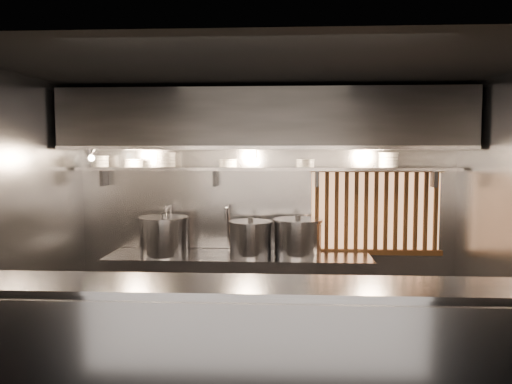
# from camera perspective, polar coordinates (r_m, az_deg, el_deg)

# --- Properties ---
(floor) EXTENTS (4.50, 4.50, 0.00)m
(floor) POSITION_cam_1_polar(r_m,az_deg,el_deg) (4.94, 0.46, -20.27)
(floor) COLOR black
(floor) RESTS_ON ground
(ceiling) EXTENTS (4.50, 4.50, 0.00)m
(ceiling) POSITION_cam_1_polar(r_m,az_deg,el_deg) (4.54, 0.48, 13.79)
(ceiling) COLOR black
(ceiling) RESTS_ON wall_back
(wall_back) EXTENTS (4.50, 0.00, 4.50)m
(wall_back) POSITION_cam_1_polar(r_m,az_deg,el_deg) (6.02, 1.14, -1.86)
(wall_back) COLOR gray
(wall_back) RESTS_ON floor
(wall_left) EXTENTS (0.00, 3.00, 3.00)m
(wall_left) POSITION_cam_1_polar(r_m,az_deg,el_deg) (5.15, -25.45, -3.38)
(wall_left) COLOR gray
(wall_left) RESTS_ON floor
(serving_counter) EXTENTS (4.50, 0.56, 1.13)m
(serving_counter) POSITION_cam_1_polar(r_m,az_deg,el_deg) (3.83, -0.25, -18.59)
(serving_counter) COLOR #9F9FA5
(serving_counter) RESTS_ON floor
(cooking_bench) EXTENTS (3.00, 0.70, 0.90)m
(cooking_bench) POSITION_cam_1_polar(r_m,az_deg,el_deg) (5.86, -2.00, -11.52)
(cooking_bench) COLOR #9F9FA5
(cooking_bench) RESTS_ON floor
(bowl_shelf) EXTENTS (4.40, 0.34, 0.04)m
(bowl_shelf) POSITION_cam_1_polar(r_m,az_deg,el_deg) (5.80, 1.09, 2.66)
(bowl_shelf) COLOR #9F9FA5
(bowl_shelf) RESTS_ON wall_back
(exhaust_hood) EXTENTS (4.40, 0.81, 0.65)m
(exhaust_hood) POSITION_cam_1_polar(r_m,az_deg,el_deg) (5.59, 1.01, 8.17)
(exhaust_hood) COLOR #2D2D30
(exhaust_hood) RESTS_ON ceiling
(wood_screen) EXTENTS (1.56, 0.09, 1.04)m
(wood_screen) POSITION_cam_1_polar(r_m,az_deg,el_deg) (6.07, 13.50, -2.12)
(wood_screen) COLOR #F5A96E
(wood_screen) RESTS_ON wall_back
(faucet_left) EXTENTS (0.04, 0.30, 0.50)m
(faucet_left) POSITION_cam_1_polar(r_m,az_deg,el_deg) (6.05, -9.88, -2.78)
(faucet_left) COLOR silver
(faucet_left) RESTS_ON wall_back
(faucet_right) EXTENTS (0.04, 0.30, 0.50)m
(faucet_right) POSITION_cam_1_polar(r_m,az_deg,el_deg) (5.93, -3.26, -2.87)
(faucet_right) COLOR silver
(faucet_right) RESTS_ON wall_back
(heat_lamp) EXTENTS (0.25, 0.35, 0.20)m
(heat_lamp) POSITION_cam_1_polar(r_m,az_deg,el_deg) (5.73, -18.49, 4.28)
(heat_lamp) COLOR #9F9FA5
(heat_lamp) RESTS_ON exhaust_hood
(pendant_bulb) EXTENTS (0.09, 0.09, 0.19)m
(pendant_bulb) POSITION_cam_1_polar(r_m,az_deg,el_deg) (5.68, 0.04, 3.45)
(pendant_bulb) COLOR #2D2D30
(pendant_bulb) RESTS_ON exhaust_hood
(stock_pot_left) EXTENTS (0.72, 0.72, 0.48)m
(stock_pot_left) POSITION_cam_1_polar(r_m,az_deg,el_deg) (5.81, -10.49, -4.93)
(stock_pot_left) COLOR #9F9FA5
(stock_pot_left) RESTS_ON cooking_bench
(stock_pot_mid) EXTENTS (0.62, 0.62, 0.43)m
(stock_pot_mid) POSITION_cam_1_polar(r_m,az_deg,el_deg) (5.69, -0.64, -5.29)
(stock_pot_mid) COLOR #9F9FA5
(stock_pot_mid) RESTS_ON cooking_bench
(stock_pot_right) EXTENTS (0.61, 0.61, 0.46)m
(stock_pot_right) POSITION_cam_1_polar(r_m,az_deg,el_deg) (5.72, 4.80, -5.14)
(stock_pot_right) COLOR #9F9FA5
(stock_pot_right) RESTS_ON cooking_bench
(bowl_stack_0) EXTENTS (0.21, 0.21, 0.13)m
(bowl_stack_0) POSITION_cam_1_polar(r_m,az_deg,el_deg) (6.19, -17.41, 3.37)
(bowl_stack_0) COLOR white
(bowl_stack_0) RESTS_ON bowl_shelf
(bowl_stack_1) EXTENTS (0.23, 0.23, 0.09)m
(bowl_stack_1) POSITION_cam_1_polar(r_m,az_deg,el_deg) (6.06, -13.83, 3.24)
(bowl_stack_1) COLOR white
(bowl_stack_1) RESTS_ON bowl_shelf
(bowl_stack_2) EXTENTS (0.23, 0.23, 0.17)m
(bowl_stack_2) POSITION_cam_1_polar(r_m,az_deg,el_deg) (5.96, -10.25, 3.65)
(bowl_stack_2) COLOR white
(bowl_stack_2) RESTS_ON bowl_shelf
(bowl_stack_3) EXTENTS (0.22, 0.22, 0.09)m
(bowl_stack_3) POSITION_cam_1_polar(r_m,az_deg,el_deg) (5.83, -3.21, 3.32)
(bowl_stack_3) COLOR white
(bowl_stack_3) RESTS_ON bowl_shelf
(bowl_stack_4) EXTENTS (0.22, 0.22, 0.09)m
(bowl_stack_4) POSITION_cam_1_polar(r_m,az_deg,el_deg) (5.80, 5.68, 3.30)
(bowl_stack_4) COLOR white
(bowl_stack_4) RESTS_ON bowl_shelf
(bowl_stack_5) EXTENTS (0.23, 0.23, 0.17)m
(bowl_stack_5) POSITION_cam_1_polar(r_m,az_deg,el_deg) (5.92, 14.90, 3.56)
(bowl_stack_5) COLOR white
(bowl_stack_5) RESTS_ON bowl_shelf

